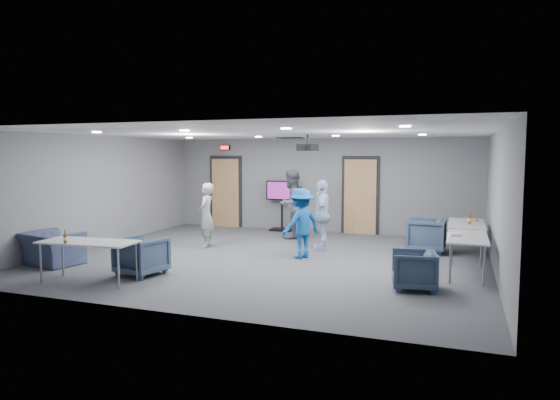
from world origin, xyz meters
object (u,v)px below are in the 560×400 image
(person_b, at_px, (291,204))
(bottle_right, at_px, (469,219))
(chair_front_a, at_px, (142,256))
(table_right_b, at_px, (467,239))
(person_a, at_px, (206,215))
(person_c, at_px, (322,215))
(projector, at_px, (307,147))
(person_d, at_px, (301,223))
(chair_right_c, at_px, (414,270))
(bottle_front, at_px, (65,238))
(chair_front_b, at_px, (53,249))
(tv_stand, at_px, (282,202))
(table_right_a, at_px, (466,225))
(chair_right_a, at_px, (426,235))
(table_front_left, at_px, (88,244))

(person_b, bearing_deg, bottle_right, 91.75)
(chair_front_a, height_order, table_right_b, table_right_b)
(bottle_right, bearing_deg, person_a, -171.17)
(person_a, xyz_separation_m, person_c, (2.71, 0.67, 0.05))
(projector, bearing_deg, person_d, -71.26)
(chair_right_c, distance_m, bottle_front, 5.93)
(chair_front_b, xyz_separation_m, tv_stand, (2.83, 5.90, 0.50))
(chair_front_b, bearing_deg, table_right_a, -142.40)
(person_a, distance_m, tv_stand, 3.20)
(table_right_b, bearing_deg, tv_stand, 52.34)
(chair_right_c, bearing_deg, chair_front_a, -91.21)
(table_right_b, relative_size, projector, 3.70)
(chair_front_b, bearing_deg, chair_right_c, -163.59)
(chair_right_a, height_order, tv_stand, tv_stand)
(person_b, distance_m, table_right_a, 4.47)
(table_right_a, relative_size, table_front_left, 1.03)
(person_a, bearing_deg, chair_right_a, 93.55)
(person_b, bearing_deg, table_front_left, -4.21)
(table_right_a, bearing_deg, person_b, 79.20)
(person_d, bearing_deg, bottle_front, -8.89)
(person_d, xyz_separation_m, chair_front_b, (-4.54, -2.39, -0.42))
(person_a, bearing_deg, person_c, 94.00)
(person_b, height_order, person_d, person_b)
(person_c, xyz_separation_m, chair_front_a, (-2.51, -3.55, -0.47))
(person_d, xyz_separation_m, table_front_left, (-2.89, -3.23, -0.08))
(person_b, distance_m, chair_right_a, 3.63)
(projector, bearing_deg, table_right_a, 29.47)
(projector, bearing_deg, person_b, 133.68)
(table_right_b, bearing_deg, table_right_a, 0.00)
(person_b, bearing_deg, person_a, -24.06)
(table_front_left, relative_size, bottle_front, 7.78)
(person_d, distance_m, chair_front_a, 3.42)
(person_d, xyz_separation_m, bottle_front, (-3.11, -3.53, 0.05))
(chair_right_c, distance_m, projector, 4.06)
(table_front_left, bearing_deg, person_d, 43.85)
(person_c, bearing_deg, bottle_front, -48.12)
(table_right_a, bearing_deg, bottle_front, 127.86)
(person_d, relative_size, table_right_a, 0.83)
(table_right_a, distance_m, tv_stand, 5.46)
(person_b, relative_size, chair_front_a, 2.33)
(bottle_right, bearing_deg, projector, -167.66)
(table_right_a, bearing_deg, person_a, 100.36)
(person_c, distance_m, tv_stand, 3.07)
(table_right_a, bearing_deg, chair_right_a, 82.31)
(bottle_right, height_order, tv_stand, tv_stand)
(table_front_left, xyz_separation_m, bottle_right, (6.31, 4.58, 0.15))
(bottle_front, distance_m, tv_stand, 7.19)
(table_front_left, distance_m, bottle_right, 7.79)
(projector, bearing_deg, table_right_b, -1.67)
(chair_front_a, height_order, tv_stand, tv_stand)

